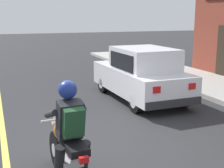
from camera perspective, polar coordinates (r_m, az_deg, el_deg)
name	(u,v)px	position (r m, az deg, el deg)	size (l,w,h in m)	color
ground_plane	(105,148)	(6.10, -1.31, -11.54)	(80.00, 80.00, 0.00)	#2B2B2D
sidewalk_curb	(223,88)	(11.21, 19.61, -0.71)	(2.60, 22.00, 0.14)	#ADAAA3
lane_stripe	(1,113)	(8.61, -19.70, -5.01)	(0.12, 19.80, 0.01)	#D1C64C
motorcycle_with_rider	(69,145)	(4.55, -7.84, -11.00)	(0.58, 2.02, 1.62)	black
car_hatchback	(141,74)	(9.29, 5.32, 1.75)	(1.72, 3.81, 1.57)	black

